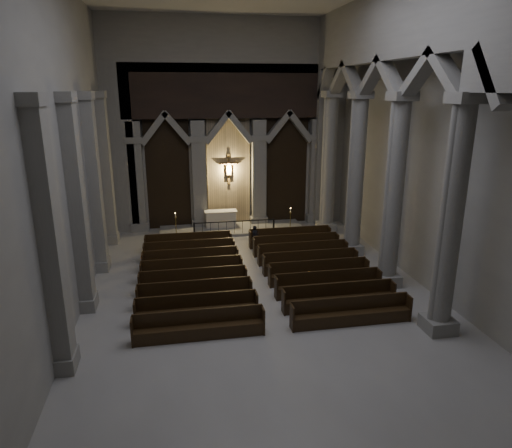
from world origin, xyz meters
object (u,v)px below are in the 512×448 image
(altar_rail, at_px, (235,226))
(worshipper, at_px, (255,237))
(candle_stand_right, at_px, (290,227))
(candle_stand_left, at_px, (176,232))
(altar, at_px, (221,219))
(pews, at_px, (255,274))

(altar_rail, distance_m, worshipper, 2.28)
(candle_stand_right, bearing_deg, candle_stand_left, 178.08)
(altar, height_order, altar_rail, altar)
(candle_stand_left, distance_m, worshipper, 4.59)
(worshipper, bearing_deg, candle_stand_right, 14.98)
(altar_rail, distance_m, candle_stand_left, 3.30)
(altar, bearing_deg, candle_stand_left, -148.63)
(candle_stand_left, distance_m, candle_stand_right, 6.50)
(altar, distance_m, pews, 8.12)
(pews, xyz_separation_m, worshipper, (0.82, 4.45, 0.27))
(altar, xyz_separation_m, altar_rail, (0.62, -1.52, -0.04))
(altar, relative_size, worshipper, 1.65)
(candle_stand_left, xyz_separation_m, candle_stand_right, (6.50, -0.22, 0.01))
(altar, bearing_deg, altar_rail, -67.68)
(altar, xyz_separation_m, candle_stand_right, (3.82, -1.85, -0.21))
(altar_rail, distance_m, candle_stand_right, 3.22)
(pews, bearing_deg, candle_stand_left, 117.04)
(altar_rail, xyz_separation_m, worshipper, (0.82, -2.12, -0.02))
(altar_rail, distance_m, pews, 6.58)
(altar_rail, bearing_deg, altar, 112.32)
(pews, distance_m, worshipper, 4.53)
(candle_stand_left, relative_size, worshipper, 1.33)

